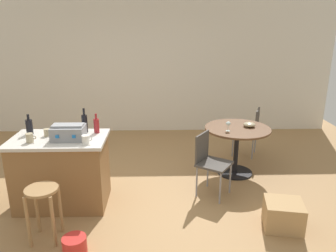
# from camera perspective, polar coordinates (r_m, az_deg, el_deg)

# --- Properties ---
(ground_plane) EXTENTS (8.80, 8.80, 0.00)m
(ground_plane) POSITION_cam_1_polar(r_m,az_deg,el_deg) (4.53, -6.09, -12.29)
(ground_plane) COLOR #A37A4C
(back_wall) EXTENTS (8.00, 0.10, 2.70)m
(back_wall) POSITION_cam_1_polar(r_m,az_deg,el_deg) (6.94, -4.63, 10.04)
(back_wall) COLOR silver
(back_wall) RESTS_ON ground_plane
(kitchen_island) EXTENTS (1.17, 0.72, 0.90)m
(kitchen_island) POSITION_cam_1_polar(r_m,az_deg,el_deg) (4.38, -18.14, -7.56)
(kitchen_island) COLOR olive
(kitchen_island) RESTS_ON ground_plane
(wooden_stool) EXTENTS (0.34, 0.34, 0.62)m
(wooden_stool) POSITION_cam_1_polar(r_m,az_deg,el_deg) (3.74, -21.10, -12.29)
(wooden_stool) COLOR #A37A4C
(wooden_stool) RESTS_ON ground_plane
(dining_table) EXTENTS (0.98, 0.98, 0.75)m
(dining_table) POSITION_cam_1_polar(r_m,az_deg,el_deg) (5.06, 12.00, -2.18)
(dining_table) COLOR black
(dining_table) RESTS_ON ground_plane
(folding_chair_near) EXTENTS (0.56, 0.56, 0.86)m
(folding_chair_near) POSITION_cam_1_polar(r_m,az_deg,el_deg) (4.41, 7.33, -5.86)
(folding_chair_near) COLOR #47423D
(folding_chair_near) RESTS_ON ground_plane
(folding_chair_far) EXTENTS (0.53, 0.53, 0.85)m
(folding_chair_far) POSITION_cam_1_polar(r_m,az_deg,el_deg) (5.85, 14.12, -0.38)
(folding_chair_far) COLOR #47423D
(folding_chair_far) RESTS_ON ground_plane
(toolbox) EXTENTS (0.39, 0.28, 0.19)m
(toolbox) POSITION_cam_1_polar(r_m,az_deg,el_deg) (4.09, -17.06, -1.06)
(toolbox) COLOR gray
(toolbox) RESTS_ON kitchen_island
(bottle_0) EXTENTS (0.07, 0.07, 0.25)m
(bottle_0) POSITION_cam_1_polar(r_m,az_deg,el_deg) (4.25, -12.45, 0.10)
(bottle_0) COLOR maroon
(bottle_0) RESTS_ON kitchen_island
(bottle_1) EXTENTS (0.08, 0.08, 0.26)m
(bottle_1) POSITION_cam_1_polar(r_m,az_deg,el_deg) (4.47, -23.17, -0.06)
(bottle_1) COLOR black
(bottle_1) RESTS_ON kitchen_island
(bottle_2) EXTENTS (0.07, 0.07, 0.32)m
(bottle_2) POSITION_cam_1_polar(r_m,az_deg,el_deg) (4.30, -14.42, 0.51)
(bottle_2) COLOR black
(bottle_2) RESTS_ON kitchen_island
(cup_0) EXTENTS (0.12, 0.08, 0.11)m
(cup_0) POSITION_cam_1_polar(r_m,az_deg,el_deg) (4.16, -23.11, -1.93)
(cup_0) COLOR tan
(cup_0) RESTS_ON kitchen_island
(cup_1) EXTENTS (0.12, 0.08, 0.09)m
(cup_1) POSITION_cam_1_polar(r_m,az_deg,el_deg) (4.33, -20.42, -1.05)
(cup_1) COLOR tan
(cup_1) RESTS_ON kitchen_island
(cup_2) EXTENTS (0.12, 0.09, 0.10)m
(cup_2) POSITION_cam_1_polar(r_m,az_deg,el_deg) (3.90, -14.25, -2.33)
(cup_2) COLOR white
(cup_2) RESTS_ON kitchen_island
(wine_glass) EXTENTS (0.07, 0.07, 0.14)m
(wine_glass) POSITION_cam_1_polar(r_m,az_deg,el_deg) (4.79, 10.53, 0.35)
(wine_glass) COLOR silver
(wine_glass) RESTS_ON dining_table
(serving_bowl) EXTENTS (0.18, 0.18, 0.07)m
(serving_bowl) POSITION_cam_1_polar(r_m,az_deg,el_deg) (5.08, 14.09, 0.25)
(serving_bowl) COLOR tan
(serving_bowl) RESTS_ON dining_table
(cardboard_box) EXTENTS (0.48, 0.46, 0.32)m
(cardboard_box) POSITION_cam_1_polar(r_m,az_deg,el_deg) (4.07, 19.56, -14.47)
(cardboard_box) COLOR tan
(cardboard_box) RESTS_ON ground_plane
(plastic_bucket) EXTENTS (0.25, 0.25, 0.19)m
(plastic_bucket) POSITION_cam_1_polar(r_m,az_deg,el_deg) (3.64, -16.06, -19.53)
(plastic_bucket) COLOR red
(plastic_bucket) RESTS_ON ground_plane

